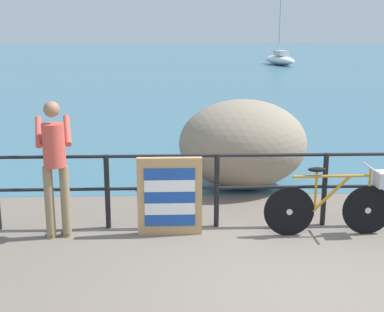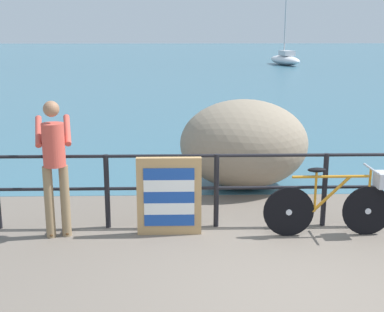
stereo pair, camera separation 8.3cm
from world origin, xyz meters
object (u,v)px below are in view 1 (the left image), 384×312
(person_at_railing, at_px, (55,163))
(folded_deckchair_stack, at_px, (170,196))
(breakwater_boulder_main, at_px, (243,143))
(sailboat, at_px, (280,59))
(bicycle, at_px, (340,201))

(person_at_railing, relative_size, folded_deckchair_stack, 1.71)
(breakwater_boulder_main, xyz_separation_m, sailboat, (6.85, 30.64, -0.32))
(folded_deckchair_stack, xyz_separation_m, sailboat, (8.08, 32.76, -0.10))
(folded_deckchair_stack, distance_m, sailboat, 33.74)
(folded_deckchair_stack, relative_size, sailboat, 0.21)
(bicycle, height_order, sailboat, sailboat)
(folded_deckchair_stack, xyz_separation_m, breakwater_boulder_main, (1.23, 2.12, 0.23))
(folded_deckchair_stack, distance_m, breakwater_boulder_main, 2.46)
(bicycle, relative_size, folded_deckchair_stack, 1.63)
(person_at_railing, height_order, sailboat, sailboat)
(bicycle, bearing_deg, person_at_railing, 178.07)
(person_at_railing, bearing_deg, breakwater_boulder_main, -63.99)
(bicycle, relative_size, breakwater_boulder_main, 0.79)
(folded_deckchair_stack, height_order, breakwater_boulder_main, breakwater_boulder_main)
(folded_deckchair_stack, bearing_deg, person_at_railing, -179.00)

